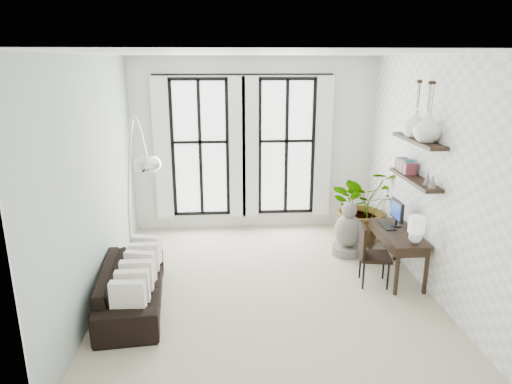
{
  "coord_description": "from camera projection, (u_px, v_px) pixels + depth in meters",
  "views": [
    {
      "loc": [
        -0.57,
        -5.87,
        3.11
      ],
      "look_at": [
        -0.13,
        0.3,
        1.33
      ],
      "focal_mm": 32.0,
      "sensor_mm": 36.0,
      "label": 1
    }
  ],
  "objects": [
    {
      "name": "wall_right",
      "position": [
        430.0,
        175.0,
        6.24
      ],
      "size": [
        0.0,
        5.0,
        5.0
      ],
      "primitive_type": "plane",
      "rotation": [
        1.57,
        0.0,
        -1.57
      ],
      "color": "white",
      "rests_on": "floor"
    },
    {
      "name": "windows",
      "position": [
        244.0,
        148.0,
        8.41
      ],
      "size": [
        3.26,
        0.13,
        2.65
      ],
      "color": "white",
      "rests_on": "wall_back"
    },
    {
      "name": "floor",
      "position": [
        266.0,
        286.0,
        6.53
      ],
      "size": [
        5.0,
        5.0,
        0.0
      ],
      "primitive_type": "plane",
      "color": "#B3A98E",
      "rests_on": "ground"
    },
    {
      "name": "buddha",
      "position": [
        348.0,
        233.0,
        7.51
      ],
      "size": [
        0.5,
        0.5,
        0.9
      ],
      "color": "slate",
      "rests_on": "floor"
    },
    {
      "name": "desk_chair",
      "position": [
        369.0,
        251.0,
        6.48
      ],
      "size": [
        0.48,
        0.48,
        0.9
      ],
      "rotation": [
        0.0,
        0.0,
        -0.15
      ],
      "color": "black",
      "rests_on": "floor"
    },
    {
      "name": "sofa",
      "position": [
        132.0,
        286.0,
        5.94
      ],
      "size": [
        0.92,
        1.98,
        0.56
      ],
      "primitive_type": "imported",
      "rotation": [
        0.0,
        0.0,
        1.66
      ],
      "color": "black",
      "rests_on": "floor"
    },
    {
      "name": "vase_b",
      "position": [
        415.0,
        124.0,
        6.36
      ],
      "size": [
        0.37,
        0.37,
        0.38
      ],
      "primitive_type": "imported",
      "color": "white",
      "rests_on": "shelf_upper"
    },
    {
      "name": "desk",
      "position": [
        400.0,
        235.0,
        6.59
      ],
      "size": [
        0.51,
        1.21,
        1.11
      ],
      "color": "black",
      "rests_on": "floor"
    },
    {
      "name": "arc_lamp",
      "position": [
        136.0,
        163.0,
        5.83
      ],
      "size": [
        0.75,
        0.91,
        2.46
      ],
      "color": "silver",
      "rests_on": "floor"
    },
    {
      "name": "plant",
      "position": [
        362.0,
        205.0,
        7.97
      ],
      "size": [
        1.48,
        1.37,
        1.36
      ],
      "primitive_type": "imported",
      "rotation": [
        0.0,
        0.0,
        0.29
      ],
      "color": "#2D7228",
      "rests_on": "floor"
    },
    {
      "name": "vase_a",
      "position": [
        428.0,
        128.0,
        5.98
      ],
      "size": [
        0.37,
        0.37,
        0.38
      ],
      "primitive_type": "imported",
      "color": "white",
      "rests_on": "shelf_upper"
    },
    {
      "name": "wall_left",
      "position": [
        95.0,
        181.0,
        5.93
      ],
      "size": [
        0.0,
        5.0,
        5.0
      ],
      "primitive_type": "plane",
      "rotation": [
        1.57,
        0.0,
        1.57
      ],
      "color": "#9DAFA6",
      "rests_on": "floor"
    },
    {
      "name": "throw_pillows",
      "position": [
        139.0,
        271.0,
        5.89
      ],
      "size": [
        0.4,
        1.52,
        0.4
      ],
      "color": "silver",
      "rests_on": "sofa"
    },
    {
      "name": "wall_back",
      "position": [
        254.0,
        145.0,
        8.48
      ],
      "size": [
        4.5,
        0.0,
        4.5
      ],
      "primitive_type": "plane",
      "rotation": [
        1.57,
        0.0,
        0.0
      ],
      "color": "white",
      "rests_on": "floor"
    },
    {
      "name": "ceiling",
      "position": [
        268.0,
        53.0,
        5.64
      ],
      "size": [
        5.0,
        5.0,
        0.0
      ],
      "primitive_type": "plane",
      "color": "white",
      "rests_on": "wall_back"
    },
    {
      "name": "wall_shelves",
      "position": [
        415.0,
        163.0,
        6.41
      ],
      "size": [
        0.25,
        1.3,
        0.6
      ],
      "color": "black",
      "rests_on": "wall_right"
    }
  ]
}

